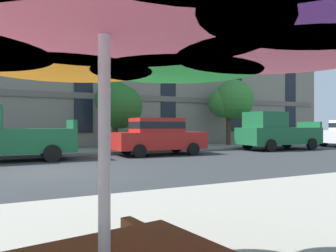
% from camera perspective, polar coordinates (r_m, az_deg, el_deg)
% --- Properties ---
extents(ground_plane, '(120.00, 120.00, 0.00)m').
position_cam_1_polar(ground_plane, '(10.69, -19.72, -7.56)').
color(ground_plane, '#2D3033').
extents(sidewalk_far, '(56.00, 3.60, 0.12)m').
position_cam_1_polar(sidewalk_far, '(17.43, -22.26, -4.41)').
color(sidewalk_far, gray).
rests_on(sidewalk_far, ground).
extents(apartment_building, '(44.93, 12.08, 12.80)m').
position_cam_1_polar(apartment_building, '(26.03, -23.53, 11.10)').
color(apartment_building, gray).
rests_on(apartment_building, ground).
extents(pickup_green, '(5.10, 2.12, 2.20)m').
position_cam_1_polar(pickup_green, '(14.24, -27.36, -1.51)').
color(pickup_green, '#195933').
rests_on(pickup_green, ground).
extents(sedan_red, '(4.40, 1.98, 1.78)m').
position_cam_1_polar(sedan_red, '(15.65, -1.70, -1.65)').
color(sedan_red, '#B21E19').
rests_on(sedan_red, ground).
extents(pickup_green_midblock, '(5.10, 2.12, 2.20)m').
position_cam_1_polar(pickup_green_midblock, '(20.02, 18.48, -1.05)').
color(pickup_green_midblock, '#195933').
rests_on(pickup_green_midblock, ground).
extents(street_tree_middle, '(2.61, 2.46, 3.93)m').
position_cam_1_polar(street_tree_middle, '(18.35, -8.87, 4.02)').
color(street_tree_middle, '#4C3823').
rests_on(street_tree_middle, ground).
extents(street_tree_right, '(2.95, 2.72, 4.51)m').
position_cam_1_polar(street_tree_right, '(22.28, 10.91, 4.37)').
color(street_tree_right, '#4C3823').
rests_on(street_tree_right, ground).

